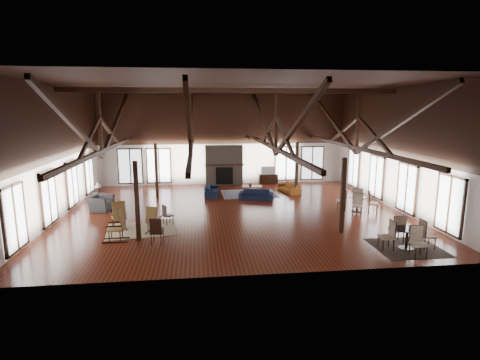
{
  "coord_description": "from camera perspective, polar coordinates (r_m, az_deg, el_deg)",
  "views": [
    {
      "loc": [
        -1.73,
        -17.43,
        4.94
      ],
      "look_at": [
        0.4,
        1.0,
        1.38
      ],
      "focal_mm": 28.0,
      "sensor_mm": 36.0,
      "label": 1
    }
  ],
  "objects": [
    {
      "name": "coffee_table",
      "position": [
        22.01,
        1.84,
        -1.08
      ],
      "size": [
        1.24,
        0.74,
        0.45
      ],
      "rotation": [
        0.0,
        0.0,
        -0.14
      ],
      "color": "brown",
      "rests_on": "floor"
    },
    {
      "name": "sofa_orange",
      "position": [
        22.61,
        7.46,
        -1.16
      ],
      "size": [
        1.97,
        1.12,
        0.54
      ],
      "primitive_type": "imported",
      "rotation": [
        0.0,
        0.0,
        -1.34
      ],
      "color": "#924F1C",
      "rests_on": "floor"
    },
    {
      "name": "side_chair_b",
      "position": [
        14.08,
        -12.64,
        -7.36
      ],
      "size": [
        0.5,
        0.5,
        1.04
      ],
      "rotation": [
        0.0,
        0.0,
        -0.14
      ],
      "color": "black",
      "rests_on": "floor"
    },
    {
      "name": "fireplace",
      "position": [
        24.43,
        -2.46,
        2.25
      ],
      "size": [
        2.5,
        0.69,
        2.6
      ],
      "color": "#695C50",
      "rests_on": "floor"
    },
    {
      "name": "roof_truss",
      "position": [
        17.54,
        -0.94,
        7.87
      ],
      "size": [
        15.6,
        14.07,
        3.14
      ],
      "color": "#331B0E",
      "rests_on": "wall_back"
    },
    {
      "name": "sofa_navy_front",
      "position": [
        20.64,
        2.48,
        -2.23
      ],
      "size": [
        1.98,
        1.17,
        0.54
      ],
      "primitive_type": "imported",
      "rotation": [
        0.0,
        0.0,
        -0.26
      ],
      "color": "#131A36",
      "rests_on": "floor"
    },
    {
      "name": "floor",
      "position": [
        18.2,
        -0.9,
        -4.9
      ],
      "size": [
        16.0,
        16.0,
        0.0
      ],
      "primitive_type": "plane",
      "color": "maroon",
      "rests_on": "ground"
    },
    {
      "name": "side_table_lamp",
      "position": [
        20.65,
        -20.73,
        -2.36
      ],
      "size": [
        0.49,
        0.49,
        1.25
      ],
      "color": "black",
      "rests_on": "floor"
    },
    {
      "name": "rocking_chair_a",
      "position": [
        16.34,
        -17.97,
        -5.23
      ],
      "size": [
        0.8,
        1.05,
        1.2
      ],
      "rotation": [
        0.0,
        0.0,
        0.38
      ],
      "color": "olive",
      "rests_on": "floor"
    },
    {
      "name": "rocking_chair_b",
      "position": [
        15.59,
        -13.11,
        -5.95
      ],
      "size": [
        0.69,
        0.94,
        1.09
      ],
      "rotation": [
        0.0,
        0.0,
        -0.32
      ],
      "color": "olive",
      "rests_on": "floor"
    },
    {
      "name": "ceiling_fan",
      "position": [
        16.62,
        1.14,
        6.68
      ],
      "size": [
        1.6,
        1.6,
        0.75
      ],
      "color": "black",
      "rests_on": "roof_truss"
    },
    {
      "name": "sofa_navy_left",
      "position": [
        21.75,
        -4.34,
        -1.54
      ],
      "size": [
        2.0,
        0.9,
        0.57
      ],
      "primitive_type": "imported",
      "rotation": [
        0.0,
        0.0,
        1.5
      ],
      "color": "black",
      "rests_on": "floor"
    },
    {
      "name": "cup_far",
      "position": [
        18.95,
        17.51,
        -2.33
      ],
      "size": [
        0.16,
        0.16,
        0.1
      ],
      "primitive_type": "imported",
      "rotation": [
        0.0,
        0.0,
        -0.4
      ],
      "color": "#B2B2B2",
      "rests_on": "cafe_table_far"
    },
    {
      "name": "cup_near",
      "position": [
        14.62,
        24.55,
        -6.57
      ],
      "size": [
        0.18,
        0.18,
        0.11
      ],
      "primitive_type": "imported",
      "rotation": [
        0.0,
        0.0,
        0.36
      ],
      "color": "#B2B2B2",
      "rests_on": "cafe_table_near"
    },
    {
      "name": "cafe_table_far",
      "position": [
        19.08,
        17.45,
        -3.09
      ],
      "size": [
        1.97,
        1.97,
        1.02
      ],
      "rotation": [
        0.0,
        0.0,
        -0.41
      ],
      "color": "black",
      "rests_on": "floor"
    },
    {
      "name": "television",
      "position": [
        24.96,
        4.31,
        1.49
      ],
      "size": [
        0.94,
        0.18,
        0.54
      ],
      "primitive_type": "imported",
      "rotation": [
        0.0,
        0.0,
        -0.06
      ],
      "color": "#B2B2B2",
      "rests_on": "tv_console"
    },
    {
      "name": "armchair",
      "position": [
        19.64,
        -20.46,
        -3.33
      ],
      "size": [
        1.31,
        1.2,
        0.73
      ],
      "primitive_type": "imported",
      "rotation": [
        0.0,
        0.0,
        1.35
      ],
      "color": "#333336",
      "rests_on": "floor"
    },
    {
      "name": "ceiling",
      "position": [
        17.54,
        -0.96,
        14.31
      ],
      "size": [
        16.0,
        14.0,
        0.02
      ],
      "primitive_type": "cube",
      "color": "black",
      "rests_on": "wall_back"
    },
    {
      "name": "cafe_table_near",
      "position": [
        14.68,
        24.11,
        -7.63
      ],
      "size": [
        2.02,
        2.02,
        1.05
      ],
      "rotation": [
        0.0,
        0.0,
        -0.03
      ],
      "color": "black",
      "rests_on": "floor"
    },
    {
      "name": "tv_console",
      "position": [
        25.06,
        4.32,
        0.18
      ],
      "size": [
        1.24,
        0.47,
        0.62
      ],
      "primitive_type": "cube",
      "color": "black",
      "rests_on": "floor"
    },
    {
      "name": "rug_navy",
      "position": [
        22.01,
        1.37,
        -2.1
      ],
      "size": [
        3.19,
        2.42,
        0.01
      ],
      "primitive_type": "cube",
      "rotation": [
        0.0,
        0.0,
        0.02
      ],
      "color": "#181F44",
      "rests_on": "floor"
    },
    {
      "name": "wall_front",
      "position": [
        10.75,
        2.77,
        0.43
      ],
      "size": [
        16.0,
        0.02,
        6.0
      ],
      "primitive_type": "cube",
      "color": "silver",
      "rests_on": "floor"
    },
    {
      "name": "wall_right",
      "position": [
        20.05,
        22.54,
        4.47
      ],
      "size": [
        0.02,
        14.0,
        6.0
      ],
      "primitive_type": "cube",
      "color": "silver",
      "rests_on": "floor"
    },
    {
      "name": "wall_left",
      "position": [
        18.62,
        -26.29,
        3.75
      ],
      "size": [
        0.02,
        14.0,
        6.0
      ],
      "primitive_type": "cube",
      "color": "silver",
      "rests_on": "floor"
    },
    {
      "name": "wall_back",
      "position": [
        24.56,
        -2.55,
        6.32
      ],
      "size": [
        16.0,
        0.02,
        6.0
      ],
      "primitive_type": "cube",
      "color": "silver",
      "rests_on": "floor"
    },
    {
      "name": "vase",
      "position": [
        21.89,
        1.59,
        -0.72
      ],
      "size": [
        0.2,
        0.2,
        0.21
      ],
      "primitive_type": "imported",
      "rotation": [
        0.0,
        0.0,
        0.03
      ],
      "color": "#B2B2B2",
      "rests_on": "coffee_table"
    },
    {
      "name": "rug_tan",
      "position": [
        16.19,
        -14.72,
        -7.27
      ],
      "size": [
        3.08,
        2.57,
        0.01
      ],
      "primitive_type": "cube",
      "rotation": [
        0.0,
        0.0,
        0.15
      ],
      "color": "tan",
      "rests_on": "floor"
    },
    {
      "name": "rocking_chair_c",
      "position": [
        14.92,
        -18.04,
        -6.74
      ],
      "size": [
        0.95,
        0.54,
        1.21
      ],
      "rotation": [
        0.0,
        0.0,
        1.6
      ],
      "color": "olive",
      "rests_on": "floor"
    },
    {
      "name": "side_chair_a",
      "position": [
        16.44,
        -11.17,
        -4.98
      ],
      "size": [
        0.51,
        0.51,
        0.89
      ],
      "rotation": [
        0.0,
        0.0,
        -1.02
      ],
      "color": "black",
      "rests_on": "floor"
    },
    {
      "name": "rug_dark",
      "position": [
        14.97,
        24.14,
        -9.38
      ],
      "size": [
        2.35,
        2.15,
        0.01
      ],
      "primitive_type": "cube",
      "rotation": [
        0.0,
        0.0,
        -0.02
      ],
      "color": "black",
      "rests_on": "floor"
    },
    {
      "name": "post_grid",
      "position": [
        17.84,
        -0.91,
        -0.18
      ],
      "size": [
        8.16,
        7.16,
        3.05
      ],
      "color": "#331B0E",
      "rests_on": "floor"
    }
  ]
}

